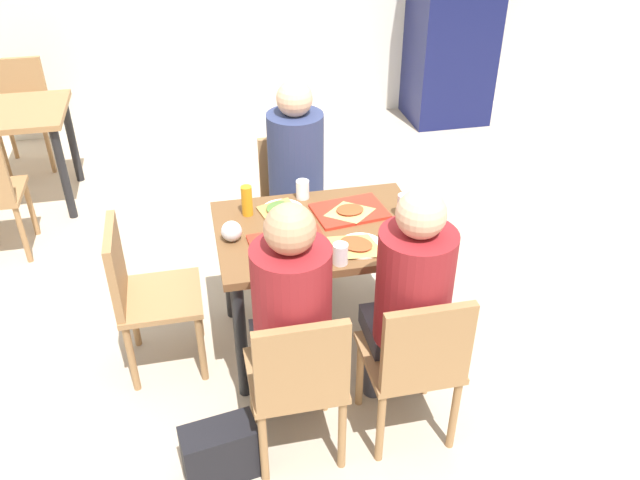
# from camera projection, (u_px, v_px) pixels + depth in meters

# --- Properties ---
(ground_plane) EXTENTS (10.00, 10.00, 0.02)m
(ground_plane) POSITION_uv_depth(u_px,v_px,m) (320.00, 340.00, 3.62)
(ground_plane) COLOR #B7A893
(main_table) EXTENTS (1.02, 0.74, 0.73)m
(main_table) POSITION_uv_depth(u_px,v_px,m) (320.00, 246.00, 3.28)
(main_table) COLOR brown
(main_table) RESTS_ON ground_plane
(chair_near_left) EXTENTS (0.40, 0.40, 0.84)m
(chair_near_left) POSITION_uv_depth(u_px,v_px,m) (298.00, 378.00, 2.69)
(chair_near_left) COLOR #9E7247
(chair_near_left) RESTS_ON ground_plane
(chair_near_right) EXTENTS (0.40, 0.40, 0.84)m
(chair_near_right) POSITION_uv_depth(u_px,v_px,m) (416.00, 359.00, 2.78)
(chair_near_right) COLOR #9E7247
(chair_near_right) RESTS_ON ground_plane
(chair_far_side) EXTENTS (0.40, 0.40, 0.84)m
(chair_far_side) POSITION_uv_depth(u_px,v_px,m) (294.00, 196.00, 3.97)
(chair_far_side) COLOR #9E7247
(chair_far_side) RESTS_ON ground_plane
(chair_left_end) EXTENTS (0.40, 0.40, 0.84)m
(chair_left_end) POSITION_uv_depth(u_px,v_px,m) (141.00, 289.00, 3.19)
(chair_left_end) COLOR #9E7247
(chair_left_end) RESTS_ON ground_plane
(person_in_red) EXTENTS (0.32, 0.42, 1.25)m
(person_in_red) POSITION_uv_depth(u_px,v_px,m) (291.00, 310.00, 2.67)
(person_in_red) COLOR #383842
(person_in_red) RESTS_ON ground_plane
(person_in_brown_jacket) EXTENTS (0.32, 0.42, 1.25)m
(person_in_brown_jacket) POSITION_uv_depth(u_px,v_px,m) (410.00, 294.00, 2.76)
(person_in_brown_jacket) COLOR #383842
(person_in_brown_jacket) RESTS_ON ground_plane
(person_far_side) EXTENTS (0.32, 0.42, 1.25)m
(person_far_side) POSITION_uv_depth(u_px,v_px,m) (297.00, 170.00, 3.72)
(person_far_side) COLOR #383842
(person_far_side) RESTS_ON ground_plane
(tray_red_near) EXTENTS (0.38, 0.29, 0.02)m
(tray_red_near) POSITION_uv_depth(u_px,v_px,m) (289.00, 245.00, 3.08)
(tray_red_near) COLOR red
(tray_red_near) RESTS_ON main_table
(tray_red_far) EXTENTS (0.39, 0.31, 0.02)m
(tray_red_far) POSITION_uv_depth(u_px,v_px,m) (350.00, 211.00, 3.34)
(tray_red_far) COLOR red
(tray_red_far) RESTS_ON main_table
(paper_plate_center) EXTENTS (0.22, 0.22, 0.01)m
(paper_plate_center) POSITION_uv_depth(u_px,v_px,m) (282.00, 210.00, 3.36)
(paper_plate_center) COLOR white
(paper_plate_center) RESTS_ON main_table
(paper_plate_near_edge) EXTENTS (0.22, 0.22, 0.01)m
(paper_plate_near_edge) POSITION_uv_depth(u_px,v_px,m) (361.00, 246.00, 3.08)
(paper_plate_near_edge) COLOR white
(paper_plate_near_edge) RESTS_ON main_table
(pizza_slice_a) EXTENTS (0.17, 0.19, 0.02)m
(pizza_slice_a) POSITION_uv_depth(u_px,v_px,m) (283.00, 242.00, 3.07)
(pizza_slice_a) COLOR #DBAD60
(pizza_slice_a) RESTS_ON tray_red_near
(pizza_slice_b) EXTENTS (0.21, 0.17, 0.02)m
(pizza_slice_b) POSITION_uv_depth(u_px,v_px,m) (350.00, 211.00, 3.31)
(pizza_slice_b) COLOR #DBAD60
(pizza_slice_b) RESTS_ON tray_red_far
(pizza_slice_c) EXTENTS (0.25, 0.26, 0.02)m
(pizza_slice_c) POSITION_uv_depth(u_px,v_px,m) (279.00, 209.00, 3.34)
(pizza_slice_c) COLOR #C68C47
(pizza_slice_c) RESTS_ON paper_plate_center
(pizza_slice_d) EXTENTS (0.29, 0.29, 0.02)m
(pizza_slice_d) POSITION_uv_depth(u_px,v_px,m) (356.00, 245.00, 3.06)
(pizza_slice_d) COLOR tan
(pizza_slice_d) RESTS_ON paper_plate_near_edge
(plastic_cup_a) EXTENTS (0.07, 0.07, 0.10)m
(plastic_cup_a) POSITION_uv_depth(u_px,v_px,m) (303.00, 189.00, 3.45)
(plastic_cup_a) COLOR white
(plastic_cup_a) RESTS_ON main_table
(plastic_cup_b) EXTENTS (0.07, 0.07, 0.10)m
(plastic_cup_b) POSITION_uv_depth(u_px,v_px,m) (340.00, 254.00, 2.94)
(plastic_cup_b) COLOR white
(plastic_cup_b) RESTS_ON main_table
(soda_can) EXTENTS (0.07, 0.07, 0.12)m
(soda_can) POSITION_uv_depth(u_px,v_px,m) (404.00, 206.00, 3.28)
(soda_can) COLOR #B7BCC6
(soda_can) RESTS_ON main_table
(condiment_bottle) EXTENTS (0.06, 0.06, 0.16)m
(condiment_bottle) POSITION_uv_depth(u_px,v_px,m) (247.00, 201.00, 3.29)
(condiment_bottle) COLOR orange
(condiment_bottle) RESTS_ON main_table
(foil_bundle) EXTENTS (0.10, 0.10, 0.10)m
(foil_bundle) POSITION_uv_depth(u_px,v_px,m) (232.00, 231.00, 3.10)
(foil_bundle) COLOR silver
(foil_bundle) RESTS_ON main_table
(handbag) EXTENTS (0.34, 0.21, 0.28)m
(handbag) POSITION_uv_depth(u_px,v_px,m) (220.00, 452.00, 2.80)
(handbag) COLOR black
(handbag) RESTS_ON ground_plane
(drink_fridge) EXTENTS (0.70, 0.60, 1.90)m
(drink_fridge) POSITION_uv_depth(u_px,v_px,m) (454.00, 16.00, 5.76)
(drink_fridge) COLOR #14194C
(drink_fridge) RESTS_ON ground_plane
(background_table) EXTENTS (0.90, 0.70, 0.73)m
(background_table) POSITION_uv_depth(u_px,v_px,m) (2.00, 128.00, 4.56)
(background_table) COLOR #9E7247
(background_table) RESTS_ON ground_plane
(background_chair_far) EXTENTS (0.40, 0.40, 0.84)m
(background_chair_far) POSITION_uv_depth(u_px,v_px,m) (23.00, 105.00, 5.22)
(background_chair_far) COLOR #9E7247
(background_chair_far) RESTS_ON ground_plane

